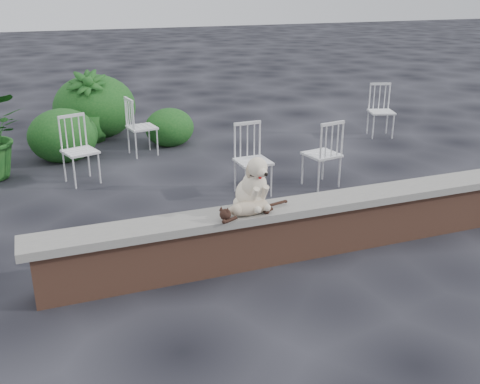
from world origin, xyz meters
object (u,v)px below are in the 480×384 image
object	(u,v)px
chair_c	(322,153)
chair_e	(142,126)
cat	(249,207)
potted_plant_b	(88,107)
dog	(251,181)
chair_a	(80,150)
chair_b	(253,160)
chair_d	(381,111)

from	to	relation	value
chair_c	chair_e	bearing A→B (deg)	-59.37
cat	potted_plant_b	xyz separation A→B (m)	(-0.88, 5.34, -0.05)
dog	chair_a	bearing A→B (deg)	104.42
chair_b	chair_d	xyz separation A→B (m)	(3.27, 1.89, 0.00)
cat	chair_b	distance (m)	2.07
chair_c	chair_e	xyz separation A→B (m)	(-1.99, 2.34, 0.00)
chair_d	potted_plant_b	size ratio (longest dim) A/B	0.77
potted_plant_b	chair_e	bearing A→B (deg)	-58.51
cat	chair_d	distance (m)	5.57
chair_b	chair_a	world-z (taller)	same
chair_c	chair_d	world-z (taller)	same
dog	chair_a	size ratio (longest dim) A/B	0.59
dog	potted_plant_b	world-z (taller)	potted_plant_b
cat	chair_c	world-z (taller)	chair_c
dog	chair_a	xyz separation A→B (m)	(-1.33, 3.01, -0.39)
dog	potted_plant_b	distance (m)	5.28
chair_c	chair_e	world-z (taller)	same
cat	chair_d	bearing A→B (deg)	33.33
potted_plant_b	chair_d	bearing A→B (deg)	-17.45
chair_e	chair_d	world-z (taller)	same
dog	chair_b	size ratio (longest dim) A/B	0.59
cat	chair_a	world-z (taller)	chair_a
cat	chair_d	size ratio (longest dim) A/B	0.99
dog	chair_e	size ratio (longest dim) A/B	0.59
dog	chair_d	bearing A→B (deg)	32.74
dog	chair_b	bearing A→B (deg)	57.59
chair_e	chair_d	xyz separation A→B (m)	(4.26, -0.42, 0.00)
chair_e	chair_a	size ratio (longest dim) A/B	1.00
chair_a	chair_d	size ratio (longest dim) A/B	1.00
cat	chair_d	world-z (taller)	chair_d
chair_e	chair_a	bearing A→B (deg)	125.37
chair_b	dog	bearing A→B (deg)	-115.00
chair_b	chair_a	bearing A→B (deg)	146.45
chair_a	potted_plant_b	bearing A→B (deg)	63.34
chair_d	chair_a	bearing A→B (deg)	-155.83
dog	chair_e	bearing A→B (deg)	84.24
potted_plant_b	chair_c	bearing A→B (deg)	-52.30
chair_c	chair_e	distance (m)	3.07
chair_d	chair_e	bearing A→B (deg)	-168.06
cat	potted_plant_b	size ratio (longest dim) A/B	0.76
chair_a	chair_d	distance (m)	5.37
chair_e	potted_plant_b	xyz separation A→B (m)	(-0.70, 1.14, 0.14)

